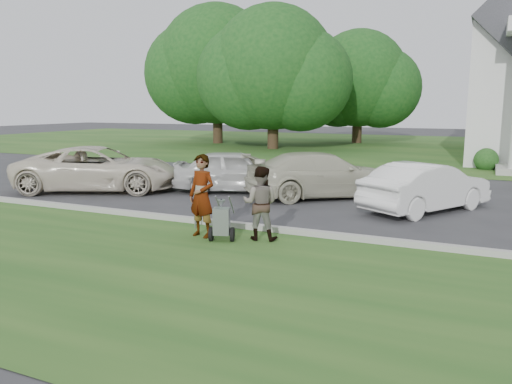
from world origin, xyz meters
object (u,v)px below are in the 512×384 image
Objects in this scene: parking_meter_near at (195,196)px; car_d at (426,187)px; tree_far at (217,70)px; car_a at (99,169)px; tree_back at (358,83)px; person_right at (260,204)px; car_c at (322,175)px; tree_left at (273,74)px; person_left at (202,196)px; car_b at (236,171)px; striping_cart at (222,222)px.

parking_meter_near is 6.62m from car_d.
car_a is at bearing -71.77° from tree_far.
tree_far reaches higher than car_a.
person_right is (4.93, -30.19, -3.91)m from tree_back.
person_right is at bearing -80.73° from tree_back.
person_right is 0.32× the size of car_c.
person_right is 8.66m from car_a.
tree_back is 26.96m from car_a.
car_c is 1.21× the size of car_d.
tree_back is at bearing 63.43° from tree_left.
tree_left reaches higher than car_d.
car_c is (0.99, 6.02, -0.20)m from person_left.
car_a is at bearing 88.56° from car_b.
tree_back reaches higher than person_left.
car_b is at bearing -59.57° from tree_far.
car_b reaches higher than car_d.
car_b is (11.62, -19.77, -4.96)m from tree_far.
person_left is at bearing -146.22° from car_a.
tree_back reaches higher than car_a.
car_a is at bearing 36.72° from car_d.
car_c is at bearing -79.33° from tree_back.
striping_cart is at bearing -70.09° from tree_left.
tree_left is 24.30m from person_right.
parking_meter_near is (-1.85, 0.27, -0.01)m from person_right.
car_b is (4.53, 1.74, -0.05)m from car_a.
person_right is at bearing -8.17° from parking_meter_near.
person_right is at bearing -59.34° from tree_far.
tree_left reaches higher than car_a.
car_d is at bearing -133.29° from person_right.
car_a is at bearing 150.36° from parking_meter_near.
tree_left is 8.95m from tree_back.
person_left is at bearing -71.28° from tree_left.
striping_cart is 6.18m from car_c.
person_left is 0.37× the size of car_c.
car_d is at bearing -145.35° from car_c.
person_left is 0.44× the size of car_b.
person_left is at bearing -61.88° from tree_far.
person_left is 7.67m from car_a.
tree_left reaches higher than person_right.
parking_meter_near is 0.23× the size of car_a.
tree_far is 23.46m from car_b.
person_right is at bearing 24.78° from person_left.
person_left is (13.63, -25.51, -4.75)m from tree_far.
tree_back is 25.24m from car_c.
car_a is at bearing 65.36° from car_c.
car_b is 1.02× the size of car_d.
person_right is (0.72, 0.46, 0.39)m from striping_cart.
car_b is 6.36m from car_d.
person_left reaches higher than car_d.
car_d is (11.94, -17.42, -4.42)m from tree_left.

